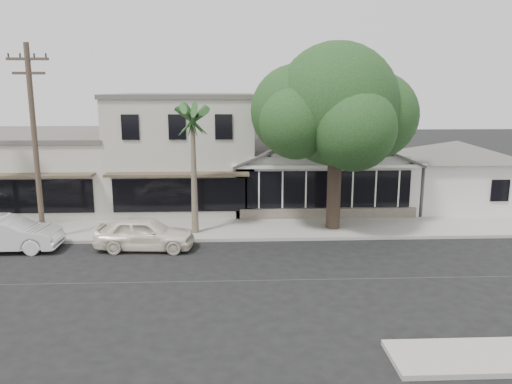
{
  "coord_description": "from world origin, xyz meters",
  "views": [
    {
      "loc": [
        -0.06,
        -17.54,
        7.02
      ],
      "look_at": [
        0.97,
        6.0,
        2.14
      ],
      "focal_mm": 35.0,
      "sensor_mm": 36.0,
      "label": 1
    }
  ],
  "objects_px": {
    "utility_pole": "(35,140)",
    "car_1": "(6,234)",
    "shade_tree": "(334,108)",
    "car_0": "(145,233)"
  },
  "relations": [
    {
      "from": "utility_pole",
      "to": "car_1",
      "type": "bearing_deg",
      "value": -133.35
    },
    {
      "from": "car_1",
      "to": "shade_tree",
      "type": "height_order",
      "value": "shade_tree"
    },
    {
      "from": "car_0",
      "to": "car_1",
      "type": "bearing_deg",
      "value": 93.35
    },
    {
      "from": "car_1",
      "to": "shade_tree",
      "type": "relative_size",
      "value": 0.51
    },
    {
      "from": "utility_pole",
      "to": "shade_tree",
      "type": "relative_size",
      "value": 0.97
    },
    {
      "from": "utility_pole",
      "to": "car_1",
      "type": "height_order",
      "value": "utility_pole"
    },
    {
      "from": "utility_pole",
      "to": "shade_tree",
      "type": "bearing_deg",
      "value": 6.78
    },
    {
      "from": "utility_pole",
      "to": "car_1",
      "type": "relative_size",
      "value": 1.92
    },
    {
      "from": "car_0",
      "to": "car_1",
      "type": "xyz_separation_m",
      "value": [
        -6.08,
        0.04,
        0.03
      ]
    },
    {
      "from": "car_0",
      "to": "utility_pole",
      "type": "bearing_deg",
      "value": 79.5
    }
  ]
}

